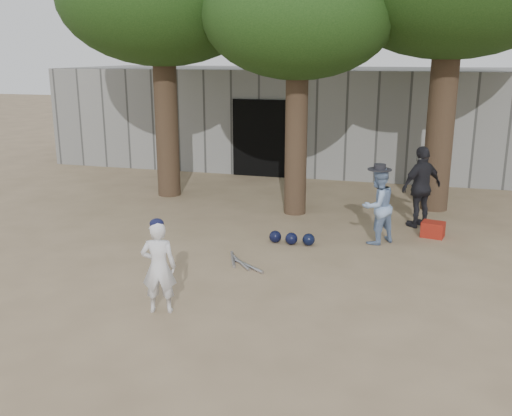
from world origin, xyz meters
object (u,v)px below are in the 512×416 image
(spectator_dark, at_px, (421,187))
(red_bag, at_px, (433,229))
(boy_player, at_px, (159,267))
(spectator_blue, at_px, (378,206))

(spectator_dark, height_order, red_bag, spectator_dark)
(boy_player, height_order, spectator_dark, spectator_dark)
(spectator_blue, relative_size, red_bag, 3.43)
(red_bag, bearing_deg, spectator_blue, -147.35)
(boy_player, height_order, spectator_blue, spectator_blue)
(boy_player, xyz_separation_m, red_bag, (3.68, 4.48, -0.50))
(spectator_dark, distance_m, red_bag, 0.98)
(boy_player, xyz_separation_m, spectator_blue, (2.64, 3.82, 0.07))
(boy_player, bearing_deg, spectator_blue, -140.62)
(spectator_blue, bearing_deg, red_bag, 164.65)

